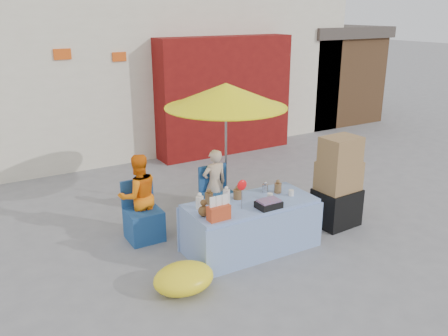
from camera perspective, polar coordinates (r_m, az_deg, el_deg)
ground at (r=6.68m, az=2.64°, el=-9.58°), size 80.00×80.00×0.00m
backdrop at (r=12.97m, az=-14.70°, el=17.78°), size 14.00×8.00×7.80m
market_table at (r=6.51m, az=3.15°, el=-6.86°), size 1.83×0.88×1.10m
chair_left at (r=6.91m, az=-9.64°, el=-6.47°), size 0.49×0.48×0.85m
chair_right at (r=7.41m, az=-0.62°, el=-4.44°), size 0.49×0.48×0.85m
vendor_orange at (r=6.89m, az=-10.22°, el=-3.32°), size 0.61×0.48×1.24m
vendor_beige at (r=7.40m, az=-1.15°, el=-1.93°), size 0.41×0.28×1.12m
umbrella at (r=7.33m, az=0.24°, el=8.67°), size 1.90×1.90×2.09m
box_stack at (r=7.31m, az=13.54°, el=-2.02°), size 0.66×0.55×1.40m
tarp_bundle at (r=5.70m, az=-4.88°, el=-13.08°), size 0.88×0.79×0.33m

